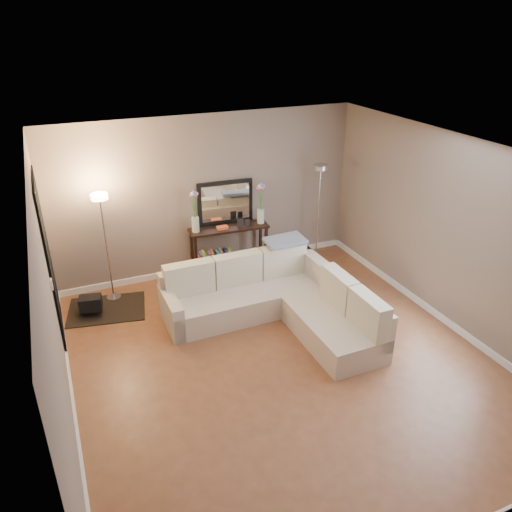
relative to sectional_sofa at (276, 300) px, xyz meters
name	(u,v)px	position (x,y,z in m)	size (l,w,h in m)	color
floor	(281,360)	(-0.34, -0.88, -0.32)	(5.00, 5.50, 0.01)	brown
ceiling	(286,157)	(-0.34, -0.88, 2.29)	(5.00, 5.50, 0.01)	white
wall_back	(208,196)	(-0.34, 1.88, 0.99)	(5.00, 0.02, 2.60)	gray
wall_front	(458,437)	(-0.34, -3.64, 0.99)	(5.00, 0.02, 2.60)	gray
wall_left	(51,315)	(-2.85, -0.88, 0.99)	(0.02, 5.50, 2.60)	gray
wall_right	(453,234)	(2.17, -0.88, 0.99)	(0.02, 5.50, 2.60)	gray
baseboard_back	(212,266)	(-0.34, 1.85, -0.26)	(5.00, 0.03, 0.10)	white
baseboard_left	(75,412)	(-2.83, -0.88, -0.26)	(0.03, 5.50, 0.10)	white
baseboard_right	(437,314)	(2.14, -0.88, -0.26)	(0.03, 5.50, 0.10)	white
doorway	(50,261)	(-2.82, 0.82, 0.79)	(0.02, 1.20, 2.20)	black
switch_plate	(52,284)	(-2.82, -0.03, 0.89)	(0.02, 0.08, 0.12)	white
sectional_sofa	(276,300)	(0.00, 0.00, 0.00)	(2.39, 2.29, 0.84)	beige
throw_blanket	(285,240)	(0.42, 0.59, 0.60)	(0.60, 0.35, 0.05)	gray
console_table	(225,247)	(-0.17, 1.65, 0.14)	(1.32, 0.44, 0.80)	black
leaning_mirror	(225,202)	(-0.07, 1.81, 0.86)	(0.92, 0.10, 0.72)	black
table_decor	(229,226)	(-0.09, 1.61, 0.52)	(0.55, 0.13, 0.13)	#EB5829
flower_vase_left	(195,215)	(-0.64, 1.68, 0.78)	(0.15, 0.13, 0.69)	silver
flower_vase_right	(261,206)	(0.46, 1.61, 0.78)	(0.15, 0.13, 0.69)	silver
floor_lamp_lit	(104,227)	(-2.05, 1.49, 0.88)	(0.28, 0.28, 1.68)	silver
floor_lamp_unlit	(319,194)	(1.48, 1.47, 0.90)	(0.25, 0.25, 1.71)	silver
charcoal_rug	(107,309)	(-2.20, 1.20, -0.30)	(1.09, 0.82, 0.01)	black
black_bag	(91,303)	(-2.41, 1.14, -0.12)	(0.31, 0.22, 0.20)	black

